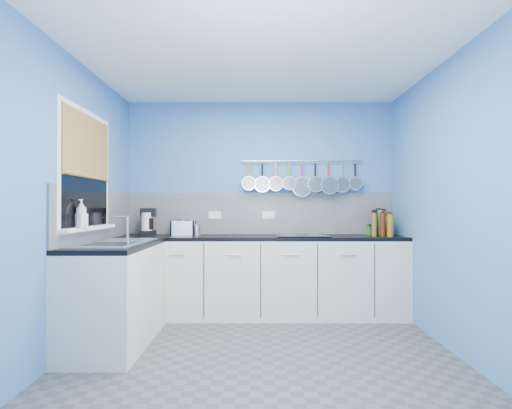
{
  "coord_description": "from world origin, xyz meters",
  "views": [
    {
      "loc": [
        -0.04,
        -3.11,
        1.22
      ],
      "look_at": [
        -0.05,
        0.75,
        1.25
      ],
      "focal_mm": 26.72,
      "sensor_mm": 36.0,
      "label": 1
    }
  ],
  "objects_px": {
    "paper_towel": "(147,224)",
    "toaster": "(183,228)",
    "soap_bottle_b": "(81,217)",
    "canister": "(197,230)",
    "hob": "(301,235)",
    "soap_bottle_a": "(81,213)",
    "coffee_maker": "(148,222)"
  },
  "relations": [
    {
      "from": "soap_bottle_b",
      "to": "paper_towel",
      "type": "distance_m",
      "value": 1.13
    },
    {
      "from": "toaster",
      "to": "canister",
      "type": "relative_size",
      "value": 2.06
    },
    {
      "from": "coffee_maker",
      "to": "toaster",
      "type": "xyz_separation_m",
      "value": [
        0.4,
        0.05,
        -0.07
      ]
    },
    {
      "from": "soap_bottle_b",
      "to": "paper_towel",
      "type": "height_order",
      "value": "soap_bottle_b"
    },
    {
      "from": "canister",
      "to": "hob",
      "type": "distance_m",
      "value": 1.2
    },
    {
      "from": "soap_bottle_b",
      "to": "coffee_maker",
      "type": "distance_m",
      "value": 1.16
    },
    {
      "from": "soap_bottle_a",
      "to": "soap_bottle_b",
      "type": "height_order",
      "value": "soap_bottle_a"
    },
    {
      "from": "hob",
      "to": "canister",
      "type": "bearing_deg",
      "value": 174.92
    },
    {
      "from": "toaster",
      "to": "hob",
      "type": "height_order",
      "value": "toaster"
    },
    {
      "from": "soap_bottle_b",
      "to": "paper_towel",
      "type": "xyz_separation_m",
      "value": [
        0.24,
        1.1,
        -0.11
      ]
    },
    {
      "from": "soap_bottle_b",
      "to": "toaster",
      "type": "bearing_deg",
      "value": 61.9
    },
    {
      "from": "hob",
      "to": "toaster",
      "type": "bearing_deg",
      "value": 174.35
    },
    {
      "from": "paper_towel",
      "to": "toaster",
      "type": "distance_m",
      "value": 0.41
    },
    {
      "from": "soap_bottle_b",
      "to": "toaster",
      "type": "height_order",
      "value": "soap_bottle_b"
    },
    {
      "from": "toaster",
      "to": "canister",
      "type": "distance_m",
      "value": 0.17
    },
    {
      "from": "soap_bottle_a",
      "to": "hob",
      "type": "distance_m",
      "value": 2.27
    },
    {
      "from": "canister",
      "to": "paper_towel",
      "type": "bearing_deg",
      "value": -174.19
    },
    {
      "from": "coffee_maker",
      "to": "toaster",
      "type": "relative_size",
      "value": 1.21
    },
    {
      "from": "toaster",
      "to": "soap_bottle_a",
      "type": "bearing_deg",
      "value": -129.58
    },
    {
      "from": "soap_bottle_b",
      "to": "soap_bottle_a",
      "type": "bearing_deg",
      "value": -90.0
    },
    {
      "from": "toaster",
      "to": "canister",
      "type": "bearing_deg",
      "value": -21.36
    },
    {
      "from": "paper_towel",
      "to": "toaster",
      "type": "relative_size",
      "value": 1.01
    },
    {
      "from": "soap_bottle_b",
      "to": "canister",
      "type": "relative_size",
      "value": 1.38
    },
    {
      "from": "soap_bottle_a",
      "to": "soap_bottle_b",
      "type": "bearing_deg",
      "value": 90.0
    },
    {
      "from": "paper_towel",
      "to": "coffee_maker",
      "type": "bearing_deg",
      "value": 85.17
    },
    {
      "from": "canister",
      "to": "hob",
      "type": "relative_size",
      "value": 0.22
    },
    {
      "from": "soap_bottle_a",
      "to": "hob",
      "type": "relative_size",
      "value": 0.41
    },
    {
      "from": "soap_bottle_a",
      "to": "soap_bottle_b",
      "type": "xyz_separation_m",
      "value": [
        0.0,
        0.0,
        -0.03
      ]
    },
    {
      "from": "soap_bottle_a",
      "to": "paper_towel",
      "type": "distance_m",
      "value": 1.14
    },
    {
      "from": "paper_towel",
      "to": "canister",
      "type": "relative_size",
      "value": 2.1
    },
    {
      "from": "coffee_maker",
      "to": "canister",
      "type": "xyz_separation_m",
      "value": [
        0.56,
        0.02,
        -0.09
      ]
    },
    {
      "from": "soap_bottle_a",
      "to": "paper_towel",
      "type": "relative_size",
      "value": 0.92
    }
  ]
}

